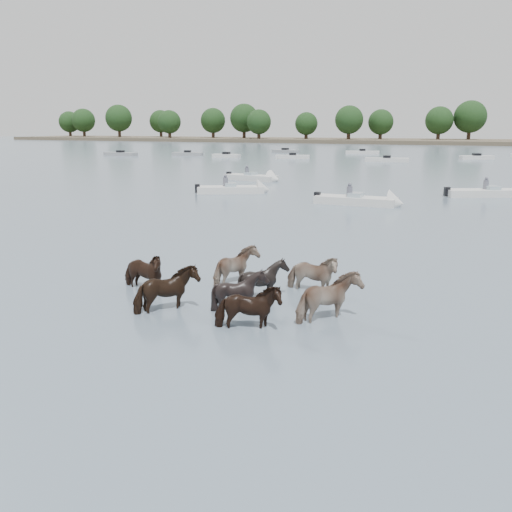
% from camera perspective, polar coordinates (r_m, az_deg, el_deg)
% --- Properties ---
extents(ground, '(400.00, 400.00, 0.00)m').
position_cam_1_polar(ground, '(12.55, 1.15, -8.76)').
color(ground, '#495A69').
rests_on(ground, ground).
extents(shoreline, '(160.00, 30.00, 1.00)m').
position_cam_1_polar(shoreline, '(177.19, -1.65, 12.03)').
color(shoreline, '#4C4233').
rests_on(shoreline, ground).
extents(pony_herd, '(7.43, 4.87, 1.46)m').
position_cam_1_polar(pony_herd, '(14.91, -1.48, -3.28)').
color(pony_herd, black).
rests_on(pony_herd, ground).
extents(motorboat_a, '(5.36, 3.85, 1.92)m').
position_cam_1_polar(motorboat_a, '(39.94, -1.58, 6.92)').
color(motorboat_a, silver).
rests_on(motorboat_a, ground).
extents(motorboat_b, '(5.58, 1.68, 1.92)m').
position_cam_1_polar(motorboat_b, '(34.33, 11.56, 5.59)').
color(motorboat_b, silver).
rests_on(motorboat_b, ground).
extents(motorboat_c, '(6.73, 4.32, 1.92)m').
position_cam_1_polar(motorboat_c, '(41.61, 24.35, 6.00)').
color(motorboat_c, silver).
rests_on(motorboat_c, ground).
extents(motorboat_f, '(5.57, 2.49, 1.92)m').
position_cam_1_polar(motorboat_f, '(48.85, 0.23, 8.11)').
color(motorboat_f, silver).
rests_on(motorboat_f, ground).
extents(distant_flotilla, '(106.65, 25.14, 0.93)m').
position_cam_1_polar(distant_flotilla, '(84.65, 20.27, 9.56)').
color(distant_flotilla, gray).
rests_on(distant_flotilla, ground).
extents(treeline, '(144.92, 22.59, 11.73)m').
position_cam_1_polar(treeline, '(176.86, -2.00, 13.95)').
color(treeline, '#382619').
rests_on(treeline, ground).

